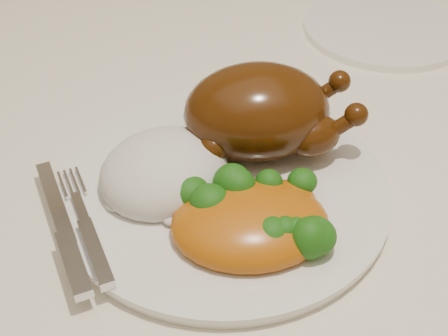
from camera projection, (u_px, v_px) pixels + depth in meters
name	position (u px, v px, depth m)	size (l,w,h in m)	color
dining_table	(113.00, 224.00, 0.71)	(1.60, 0.90, 0.76)	brown
tablecloth	(105.00, 175.00, 0.66)	(1.73, 1.03, 0.18)	white
dinner_plate	(224.00, 189.00, 0.59)	(0.31, 0.31, 0.01)	white
side_plate	(384.00, 28.00, 0.84)	(0.22, 0.22, 0.01)	white
roast_chicken	(261.00, 111.00, 0.60)	(0.19, 0.14, 0.09)	#462407
rice_mound	(164.00, 173.00, 0.58)	(0.15, 0.15, 0.07)	white
mac_and_cheese	(256.00, 218.00, 0.53)	(0.16, 0.14, 0.06)	#BF5E0C
cutlery	(77.00, 238.00, 0.52)	(0.03, 0.17, 0.01)	silver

